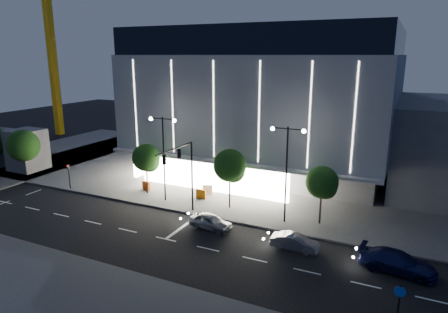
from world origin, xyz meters
The scene contains 18 objects.
ground centered at (0.00, 0.00, 0.00)m, with size 160.00×160.00×0.00m, color black.
sidewalk_museum centered at (5.00, 24.00, 0.07)m, with size 70.00×40.00×0.15m, color #474747.
sidewalk_west centered at (-30.00, 10.00, 0.07)m, with size 16.00×50.00×0.15m, color #474747.
museum centered at (2.98, 22.31, 9.27)m, with size 30.00×25.80×18.00m.
traffic_mast centered at (1.00, 3.34, 5.03)m, with size 0.33×5.89×7.07m.
street_lamp_west centered at (-3.00, 6.00, 5.96)m, with size 3.16×0.36×9.00m.
street_lamp_east centered at (10.00, 6.00, 5.96)m, with size 3.16×0.36×9.00m.
ped_signal_far centered at (-15.00, 4.50, 1.89)m, with size 0.22×0.24×3.00m.
tower_crane centered at (-40.92, 28.00, 20.51)m, with size 32.00×2.00×28.50m.
tree_left centered at (-5.97, 7.02, 4.03)m, with size 3.02×3.02×5.72m.
tree_mid centered at (4.03, 7.02, 4.33)m, with size 3.25×3.25×6.15m.
tree_right centered at (13.03, 7.02, 3.88)m, with size 2.91×2.91×5.51m.
car_lead centered at (4.44, 1.94, 0.69)m, with size 1.63×4.04×1.38m, color #929599.
car_second centered at (12.26, 1.38, 0.63)m, with size 1.32×3.80×1.25m, color #98999F.
car_third centered at (19.77, 1.22, 0.76)m, with size 2.13×5.25×1.52m, color #121747.
barrier_a centered at (-6.76, 7.79, 0.65)m, with size 1.10×0.25×1.00m, color #EB470D.
barrier_c centered at (0.16, 8.04, 0.65)m, with size 1.10×0.25×1.00m, color #D1660B.
barrier_d centered at (0.10, 9.65, 0.65)m, with size 1.10×0.25×1.00m, color silver.
Camera 1 is at (19.65, -27.12, 15.01)m, focal length 32.00 mm.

